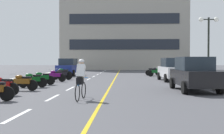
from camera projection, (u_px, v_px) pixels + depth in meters
ground_plane at (111, 80)px, 23.27m from camera, size 140.00×140.00×0.00m
curb_left at (36, 77)px, 26.61m from camera, size 2.40×72.00×0.12m
curb_right at (191, 77)px, 25.92m from camera, size 2.40×72.00×0.12m
lane_dash_1 at (18, 115)px, 8.39m from camera, size 0.14×2.20×0.01m
lane_dash_2 at (53, 98)px, 12.38m from camera, size 0.14×2.20×0.01m
lane_dash_3 at (70, 88)px, 16.38m from camera, size 0.14×2.20×0.01m
lane_dash_4 at (81, 83)px, 20.37m from camera, size 0.14×2.20×0.01m
lane_dash_5 at (88, 79)px, 24.36m from camera, size 0.14×2.20×0.01m
lane_dash_6 at (94, 76)px, 28.36m from camera, size 0.14×2.20×0.01m
lane_dash_7 at (98, 74)px, 32.35m from camera, size 0.14×2.20×0.01m
lane_dash_8 at (101, 73)px, 36.35m from camera, size 0.14×2.20×0.01m
lane_dash_9 at (103, 72)px, 40.34m from camera, size 0.14×2.20×0.01m
lane_dash_10 at (105, 71)px, 44.33m from camera, size 0.14×2.20×0.01m
lane_dash_11 at (107, 70)px, 48.33m from camera, size 0.14×2.20×0.01m
centre_line_yellow at (115, 78)px, 26.25m from camera, size 0.12×66.00×0.01m
office_building at (124, 29)px, 50.03m from camera, size 21.81×6.16×14.25m
street_lamp_mid at (209, 34)px, 20.86m from camera, size 1.46×0.36×4.72m
parked_car_near at (194, 74)px, 15.04m from camera, size 2.08×4.28×1.82m
parked_car_mid at (173, 69)px, 22.33m from camera, size 2.13×4.30×1.82m
parked_car_far at (68, 67)px, 30.16m from camera, size 2.03×4.25×1.82m
motorcycle_4 at (2, 85)px, 13.24m from camera, size 1.69×0.60×0.92m
motorcycle_5 at (22, 82)px, 15.23m from camera, size 1.70×0.60×0.92m
motorcycle_6 at (32, 80)px, 16.93m from camera, size 1.67×0.68×0.92m
motorcycle_7 at (42, 78)px, 18.64m from camera, size 1.66×0.72×0.92m
motorcycle_8 at (55, 75)px, 21.68m from camera, size 1.69×0.62×0.92m
motorcycle_9 at (62, 74)px, 23.79m from camera, size 1.70×0.60×0.92m
motorcycle_10 at (63, 73)px, 26.60m from camera, size 1.70×0.60×0.92m
motorcycle_11 at (156, 72)px, 28.25m from camera, size 1.70×0.60×0.92m
motorcycle_12 at (153, 71)px, 30.19m from camera, size 1.67×0.68×0.92m
cyclist_rider at (81, 78)px, 11.82m from camera, size 0.43×1.77×1.71m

